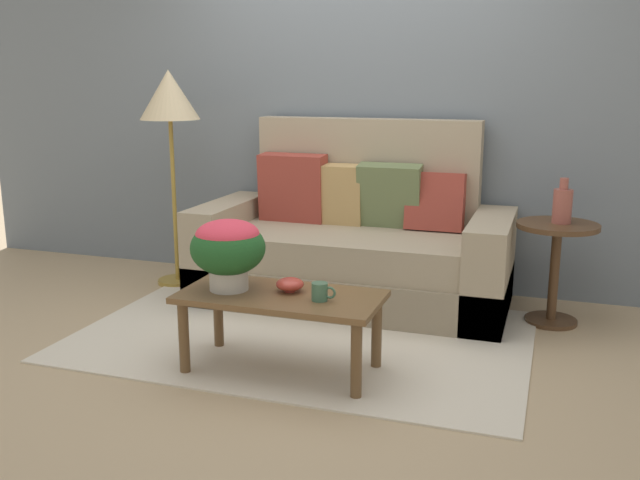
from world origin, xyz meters
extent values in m
plane|color=tan|center=(0.00, 0.00, 0.00)|extent=(14.00, 14.00, 0.00)
cube|color=slate|center=(0.00, 1.22, 1.35)|extent=(6.40, 0.12, 2.70)
cube|color=beige|center=(0.00, -0.03, 0.01)|extent=(2.53, 1.68, 0.01)
cube|color=gray|center=(0.08, 0.66, 0.13)|extent=(2.02, 0.92, 0.26)
cube|color=gray|center=(0.08, 0.64, 0.37)|extent=(1.53, 0.83, 0.22)
cube|color=gray|center=(0.08, 1.04, 0.71)|extent=(1.53, 0.17, 0.94)
cube|color=gray|center=(-0.80, 0.66, 0.31)|extent=(0.24, 0.92, 0.63)
cube|color=gray|center=(0.97, 0.66, 0.31)|extent=(0.24, 0.92, 0.63)
cube|color=#93382D|center=(0.58, 0.89, 0.67)|extent=(0.38, 0.18, 0.39)
cube|color=tan|center=(-0.11, 0.88, 0.68)|extent=(0.41, 0.18, 0.41)
cube|color=#93382D|center=(-0.40, 0.87, 0.71)|extent=(0.46, 0.19, 0.47)
cube|color=#607047|center=(0.28, 0.88, 0.69)|extent=(0.42, 0.20, 0.43)
cylinder|color=brown|center=(-0.38, -0.71, 0.19)|extent=(0.05, 0.05, 0.38)
cylinder|color=brown|center=(0.51, -0.71, 0.19)|extent=(0.05, 0.05, 0.38)
cylinder|color=brown|center=(-0.38, -0.33, 0.19)|extent=(0.05, 0.05, 0.38)
cylinder|color=brown|center=(0.51, -0.33, 0.19)|extent=(0.05, 0.05, 0.38)
cube|color=brown|center=(0.06, -0.52, 0.39)|extent=(1.01, 0.49, 0.03)
cylinder|color=#4C331E|center=(1.34, 0.67, 0.01)|extent=(0.31, 0.31, 0.03)
cylinder|color=#4C331E|center=(1.34, 0.67, 0.31)|extent=(0.06, 0.06, 0.56)
cylinder|color=#4C331E|center=(1.34, 0.67, 0.60)|extent=(0.48, 0.48, 0.03)
cylinder|color=olive|center=(-1.23, 0.69, 0.01)|extent=(0.28, 0.28, 0.03)
cylinder|color=olive|center=(-1.23, 0.69, 0.60)|extent=(0.03, 0.03, 1.14)
cone|color=#C6B289|center=(-1.23, 0.69, 1.34)|extent=(0.41, 0.41, 0.34)
cylinder|color=#B7B2A8|center=(-0.21, -0.54, 0.47)|extent=(0.20, 0.20, 0.13)
ellipsoid|color=#1E5123|center=(-0.21, -0.54, 0.62)|extent=(0.38, 0.38, 0.27)
ellipsoid|color=#DB384C|center=(-0.21, -0.54, 0.69)|extent=(0.32, 0.32, 0.15)
cylinder|color=#3D664C|center=(0.28, -0.56, 0.45)|extent=(0.08, 0.08, 0.09)
torus|color=#3D664C|center=(0.33, -0.56, 0.45)|extent=(0.06, 0.01, 0.06)
cylinder|color=#B2382D|center=(0.09, -0.47, 0.42)|extent=(0.05, 0.05, 0.02)
ellipsoid|color=#B2382D|center=(0.09, -0.47, 0.45)|extent=(0.14, 0.14, 0.06)
cylinder|color=#934C42|center=(1.36, 0.69, 0.72)|extent=(0.11, 0.11, 0.20)
cylinder|color=#934C42|center=(1.36, 0.69, 0.85)|extent=(0.05, 0.05, 0.07)
camera|label=1|loc=(1.32, -3.62, 1.46)|focal=39.52mm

